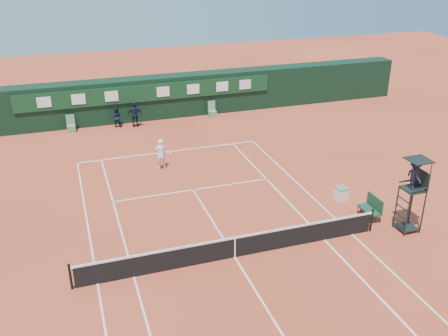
# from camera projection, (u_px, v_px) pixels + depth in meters

# --- Properties ---
(ground) EXTENTS (90.00, 90.00, 0.00)m
(ground) POSITION_uv_depth(u_px,v_px,m) (235.00, 257.00, 20.33)
(ground) COLOR #C14A2D
(ground) RESTS_ON ground
(court_lines) EXTENTS (11.05, 23.85, 0.01)m
(court_lines) POSITION_uv_depth(u_px,v_px,m) (235.00, 257.00, 20.33)
(court_lines) COLOR white
(court_lines) RESTS_ON ground
(tennis_net) EXTENTS (12.90, 0.10, 1.10)m
(tennis_net) POSITION_uv_depth(u_px,v_px,m) (235.00, 247.00, 20.12)
(tennis_net) COLOR black
(tennis_net) RESTS_ON ground
(back_wall) EXTENTS (40.00, 1.65, 3.00)m
(back_wall) POSITION_uv_depth(u_px,v_px,m) (147.00, 98.00, 35.89)
(back_wall) COLOR black
(back_wall) RESTS_ON ground
(linesman_chair_left) EXTENTS (0.55, 0.50, 1.15)m
(linesman_chair_left) POSITION_uv_depth(u_px,v_px,m) (71.00, 127.00, 33.71)
(linesman_chair_left) COLOR #56835C
(linesman_chair_left) RESTS_ON ground
(linesman_chair_right) EXTENTS (0.55, 0.50, 1.15)m
(linesman_chair_right) POSITION_uv_depth(u_px,v_px,m) (212.00, 113.00, 36.61)
(linesman_chair_right) COLOR #578566
(linesman_chair_right) RESTS_ON ground
(umpire_chair) EXTENTS (0.96, 0.95, 3.42)m
(umpire_chair) POSITION_uv_depth(u_px,v_px,m) (414.00, 180.00, 21.25)
(umpire_chair) COLOR black
(umpire_chair) RESTS_ON ground
(player_bench) EXTENTS (0.56, 1.20, 1.10)m
(player_bench) POSITION_uv_depth(u_px,v_px,m) (372.00, 207.00, 22.98)
(player_bench) COLOR #183D2A
(player_bench) RESTS_ON ground
(tennis_bag) EXTENTS (0.32, 0.73, 0.27)m
(tennis_bag) POSITION_uv_depth(u_px,v_px,m) (367.00, 212.00, 23.46)
(tennis_bag) COLOR black
(tennis_bag) RESTS_ON ground
(cooler) EXTENTS (0.57, 0.57, 0.65)m
(cooler) POSITION_uv_depth(u_px,v_px,m) (341.00, 193.00, 24.83)
(cooler) COLOR silver
(cooler) RESTS_ON ground
(tennis_ball) EXTENTS (0.07, 0.07, 0.07)m
(tennis_ball) POSITION_uv_depth(u_px,v_px,m) (179.00, 183.00, 26.50)
(tennis_ball) COLOR #B6D531
(tennis_ball) RESTS_ON ground
(player) EXTENTS (0.73, 0.57, 1.78)m
(player) POSITION_uv_depth(u_px,v_px,m) (161.00, 154.00, 27.97)
(player) COLOR white
(player) RESTS_ON ground
(ball_kid_left) EXTENTS (0.83, 0.74, 1.42)m
(ball_kid_left) POSITION_uv_depth(u_px,v_px,m) (116.00, 117.00, 34.43)
(ball_kid_left) COLOR black
(ball_kid_left) RESTS_ON ground
(ball_kid_right) EXTENTS (1.08, 0.59, 1.75)m
(ball_kid_right) POSITION_uv_depth(u_px,v_px,m) (135.00, 115.00, 34.38)
(ball_kid_right) COLOR black
(ball_kid_right) RESTS_ON ground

